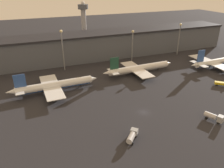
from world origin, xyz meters
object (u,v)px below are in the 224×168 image
object	(u,v)px
airplane_1	(54,86)
service_vehicle_2	(214,117)
service_vehicle_0	(222,83)
airplane_2	(139,68)
control_tower	(84,19)
airplane_3	(214,62)
service_vehicle_1	(132,136)

from	to	relation	value
airplane_1	service_vehicle_2	xyz separation A→B (m)	(57.27, -51.51, -1.69)
service_vehicle_0	airplane_1	bearing A→B (deg)	-156.32
airplane_2	control_tower	world-z (taller)	control_tower
airplane_2	airplane_3	size ratio (longest dim) A/B	1.25
service_vehicle_1	service_vehicle_0	bearing A→B (deg)	-27.38
airplane_1	airplane_3	xyz separation A→B (m)	(104.49, -3.40, -0.01)
airplane_3	control_tower	distance (m)	115.64
airplane_2	service_vehicle_0	distance (m)	47.78
service_vehicle_1	service_vehicle_2	world-z (taller)	service_vehicle_2
airplane_1	airplane_3	world-z (taller)	airplane_3
airplane_3	service_vehicle_0	bearing A→B (deg)	-127.29
service_vehicle_1	airplane_2	bearing A→B (deg)	13.90
service_vehicle_2	service_vehicle_1	bearing A→B (deg)	-117.07
airplane_3	service_vehicle_0	size ratio (longest dim) A/B	5.52
airplane_1	service_vehicle_0	size ratio (longest dim) A/B	6.68
airplane_2	service_vehicle_2	world-z (taller)	airplane_2
service_vehicle_0	control_tower	distance (m)	129.34
airplane_3	service_vehicle_2	world-z (taller)	airplane_3
airplane_3	airplane_2	bearing A→B (deg)	168.86
service_vehicle_1	control_tower	size ratio (longest dim) A/B	0.19
airplane_3	service_vehicle_2	xyz separation A→B (m)	(-47.23, -48.11, -1.67)
airplane_1	service_vehicle_0	world-z (taller)	airplane_1
airplane_1	service_vehicle_2	size ratio (longest dim) A/B	6.00
service_vehicle_2	service_vehicle_0	bearing A→B (deg)	104.74
airplane_3	airplane_1	bearing A→B (deg)	176.71
airplane_1	service_vehicle_2	bearing A→B (deg)	-43.39
airplane_3	control_tower	xyz separation A→B (m)	(-62.69, 95.46, 18.16)
service_vehicle_2	airplane_2	bearing A→B (deg)	160.56
service_vehicle_2	airplane_3	bearing A→B (deg)	111.34
airplane_3	service_vehicle_0	xyz separation A→B (m)	(-17.32, -23.95, -2.16)
service_vehicle_1	control_tower	world-z (taller)	control_tower
airplane_1	airplane_3	bearing A→B (deg)	-3.29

